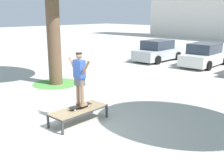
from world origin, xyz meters
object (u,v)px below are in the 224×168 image
(skateboard, at_px, (80,106))
(car_white, at_px, (205,55))
(skate_box, at_px, (79,110))
(car_silver, at_px, (158,51))
(skater, at_px, (80,75))

(skateboard, distance_m, car_white, 12.02)
(skateboard, height_order, car_white, car_white)
(skate_box, relative_size, skateboard, 2.41)
(car_silver, xyz_separation_m, car_white, (3.38, 0.46, 0.00))
(skate_box, distance_m, skateboard, 0.15)
(car_silver, bearing_deg, car_white, 7.75)
(skateboard, height_order, skater, skater)
(car_silver, bearing_deg, skater, -65.47)
(skateboard, xyz_separation_m, car_white, (-1.83, 11.88, 0.15))
(skater, bearing_deg, skateboard, -89.62)
(skate_box, xyz_separation_m, skater, (-0.00, 0.08, 1.12))
(skater, distance_m, car_silver, 12.58)
(skate_box, bearing_deg, car_white, 98.73)
(skate_box, relative_size, skater, 1.14)
(skater, height_order, car_silver, skater)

